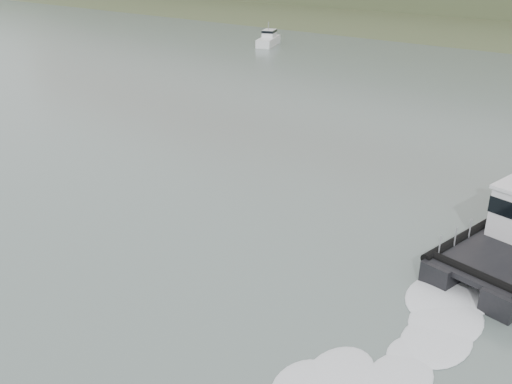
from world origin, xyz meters
TOP-DOWN VIEW (x-y plane):
  - ground at (0.00, 0.00)m, footprint 400.00×400.00m
  - motorboat at (-36.72, 56.21)m, footprint 4.30×6.75m

SIDE VIEW (x-z plane):
  - ground at x=0.00m, z-range 0.00..0.00m
  - motorboat at x=-36.72m, z-range -0.88..2.64m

